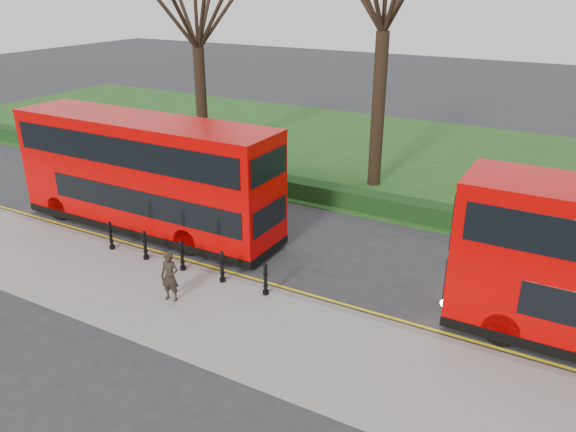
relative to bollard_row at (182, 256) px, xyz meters
The scene contains 11 objects.
ground 1.52m from the bollard_row, 78.25° to the left, with size 120.00×120.00×0.00m, color #28282B.
pavement 1.77m from the bollard_row, 80.34° to the right, with size 60.00×4.00×0.15m, color gray.
kerb 0.73m from the bollard_row, 51.25° to the left, with size 60.00×0.25×0.16m, color slate.
grass_verge 16.36m from the bollard_row, 89.02° to the left, with size 60.00×18.00×0.06m, color #1A4818.
hedge 8.16m from the bollard_row, 88.03° to the left, with size 60.00×0.90×0.80m, color black.
yellow_line_outer 0.96m from the bollard_row, 66.63° to the left, with size 60.00×0.10×0.01m, color yellow.
yellow_line_inner 1.10m from the bollard_row, 71.72° to the left, with size 60.00×0.10×0.01m, color yellow.
tree_left 15.41m from the bollard_row, 124.22° to the left, with size 6.74×6.74×10.54m.
bollard_row is the anchor object (origin of this frame).
bus_lead 4.43m from the bollard_row, 146.56° to the left, with size 10.93×2.51×4.35m.
pedestrian 1.90m from the bollard_row, 60.99° to the right, with size 0.57×0.37×1.56m, color black.
Camera 1 is at (10.77, -13.95, 8.97)m, focal length 35.00 mm.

